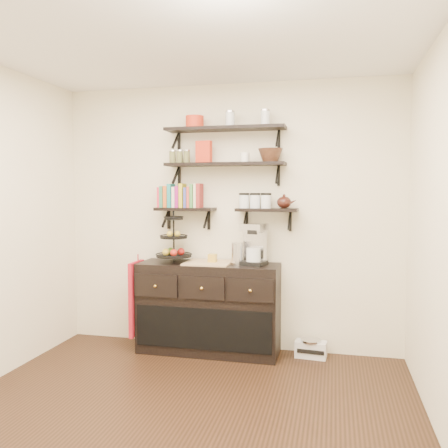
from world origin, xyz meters
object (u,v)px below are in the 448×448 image
coffee_maker (254,245)px  radio (311,348)px  sideboard (209,308)px  fruit_stand (174,244)px

coffee_maker → radio: (0.55, 0.05, -1.00)m
sideboard → fruit_stand: (-0.36, 0.00, 0.63)m
fruit_stand → sideboard: bearing=-0.6°
sideboard → fruit_stand: fruit_stand is taller
fruit_stand → coffee_maker: bearing=1.7°
sideboard → radio: 1.08m
sideboard → radio: bearing=4.2°
fruit_stand → coffee_maker: (0.82, 0.02, 0.01)m
fruit_stand → radio: fruit_stand is taller
coffee_maker → radio: coffee_maker is taller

